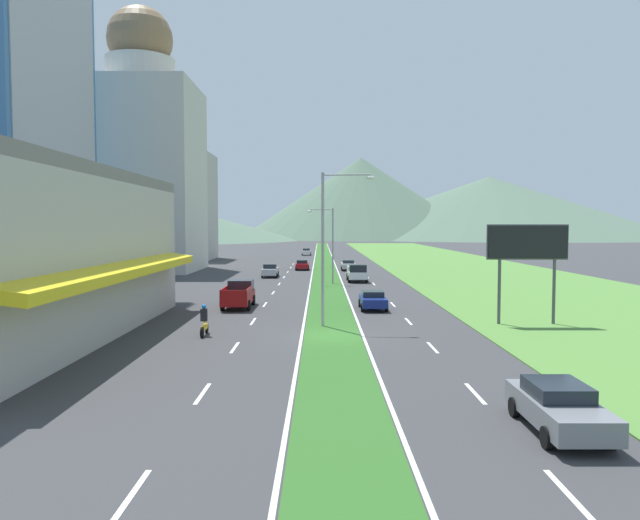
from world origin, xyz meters
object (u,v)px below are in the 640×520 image
Objects in this scene: pickup_truck_0 at (240,294)px; car_2 at (307,252)px; motorcycle_rider at (205,323)px; car_3 at (271,270)px; pickup_truck_1 at (358,273)px; street_lamp_mid at (330,240)px; car_1 at (349,265)px; car_0 at (373,300)px; billboard_roadside at (528,248)px; car_5 at (303,265)px; street_lamp_near at (329,238)px; car_4 at (559,407)px.

car_2 is at bearing -2.36° from pickup_truck_0.
car_3 is at bearing -0.75° from motorcycle_rider.
street_lamp_mid is at bearing -46.71° from pickup_truck_1.
street_lamp_mid reaches higher than pickup_truck_0.
pickup_truck_0 reaches higher than car_1.
pickup_truck_0 is 23.57m from pickup_truck_1.
car_0 is at bearing -175.24° from car_2.
car_1 is at bearing 101.10° from billboard_roadside.
pickup_truck_0 reaches higher than car_0.
car_0 is 82.92m from car_2.
pickup_truck_0 reaches higher than car_5.
street_lamp_near is 27.25m from street_lamp_mid.
car_2 is 93.48m from motorcycle_rider.
car_0 is at bearing -81.38° from street_lamp_mid.
pickup_truck_1 is (-8.91, 29.40, -3.89)m from billboard_roadside.
street_lamp_mid is at bearing -170.32° from car_5.
street_lamp_mid is 20.56m from car_1.
billboard_roadside reaches higher than car_5.
pickup_truck_0 is at bearing -26.23° from pickup_truck_1.
billboard_roadside is 1.18× the size of pickup_truck_1.
billboard_roadside reaches higher than pickup_truck_0.
car_4 is (3.31, -26.67, 0.05)m from car_0.
car_5 is (-3.07, 48.17, -4.77)m from street_lamp_near.
billboard_roadside is 3.18× the size of motorcycle_rider.
car_0 is 10.30m from pickup_truck_0.
street_lamp_mid is 29.07m from billboard_roadside.
billboard_roadside is 21.38m from pickup_truck_0.
street_lamp_mid is 4.08× the size of motorcycle_rider.
billboard_roadside is 91.21m from car_2.
pickup_truck_0 is at bearing 179.68° from car_3.
car_4 is 49.10m from pickup_truck_1.
car_0 is at bearing -172.92° from car_4.
pickup_truck_1 is at bearing -159.57° from car_5.
car_1 is 39.50m from pickup_truck_0.
street_lamp_near is 2.28× the size of car_0.
pickup_truck_0 is at bearing 156.87° from billboard_roadside.
pickup_truck_0 is at bearing -1.73° from motorcycle_rider.
car_3 is at bearing 128.89° from street_lamp_mid.
street_lamp_near is at bearing -67.77° from motorcycle_rider.
street_lamp_near is 90.68m from car_2.
billboard_roadside is at bearing 3.57° from street_lamp_near.
car_2 is (-6.87, 43.30, 0.01)m from car_1.
street_lamp_mid is at bearing -171.38° from car_0.
street_lamp_near reaches higher than car_4.
car_1 is 0.82× the size of pickup_truck_0.
car_3 is 27.05m from pickup_truck_0.
car_1 is at bearing -15.01° from pickup_truck_0.
pickup_truck_0 is (-13.54, 27.85, 0.22)m from car_4.
street_lamp_mid is at bearing -172.27° from car_4.
car_1 is at bearing -42.22° from car_3.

